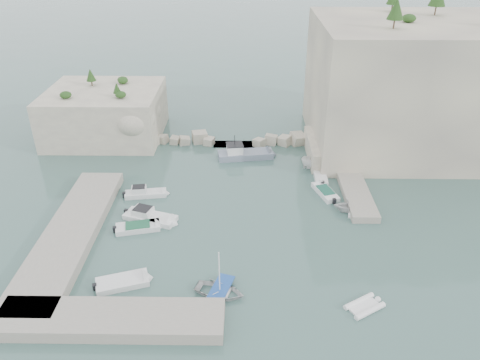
{
  "coord_description": "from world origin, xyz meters",
  "views": [
    {
      "loc": [
        0.64,
        -39.33,
        28.21
      ],
      "look_at": [
        0.0,
        6.0,
        3.0
      ],
      "focal_mm": 35.0,
      "sensor_mm": 36.0,
      "label": 1
    }
  ],
  "objects_px": {
    "motorboat_a": "(146,196)",
    "tender_east_b": "(325,194)",
    "rowboat": "(220,294)",
    "inflatable_dinghy": "(364,308)",
    "tender_east_d": "(320,169)",
    "motorboat_b": "(151,220)",
    "tender_east_a": "(348,211)",
    "motorboat_c": "(138,229)",
    "work_boat": "(246,158)",
    "motorboat_e": "(123,284)",
    "tender_east_c": "(320,178)"
  },
  "relations": [
    {
      "from": "motorboat_b",
      "to": "rowboat",
      "type": "distance_m",
      "value": 13.94
    },
    {
      "from": "motorboat_b",
      "to": "tender_east_a",
      "type": "height_order",
      "value": "tender_east_a"
    },
    {
      "from": "motorboat_a",
      "to": "work_boat",
      "type": "distance_m",
      "value": 15.52
    },
    {
      "from": "tender_east_b",
      "to": "tender_east_c",
      "type": "relative_size",
      "value": 1.03
    },
    {
      "from": "motorboat_c",
      "to": "tender_east_c",
      "type": "relative_size",
      "value": 1.07
    },
    {
      "from": "motorboat_e",
      "to": "tender_east_d",
      "type": "height_order",
      "value": "tender_east_d"
    },
    {
      "from": "motorboat_c",
      "to": "inflatable_dinghy",
      "type": "distance_m",
      "value": 23.83
    },
    {
      "from": "motorboat_a",
      "to": "tender_east_d",
      "type": "relative_size",
      "value": 1.05
    },
    {
      "from": "tender_east_d",
      "to": "inflatable_dinghy",
      "type": "bearing_deg",
      "value": -174.84
    },
    {
      "from": "motorboat_c",
      "to": "tender_east_b",
      "type": "relative_size",
      "value": 1.04
    },
    {
      "from": "motorboat_c",
      "to": "rowboat",
      "type": "height_order",
      "value": "rowboat"
    },
    {
      "from": "tender_east_b",
      "to": "work_boat",
      "type": "height_order",
      "value": "work_boat"
    },
    {
      "from": "motorboat_a",
      "to": "tender_east_a",
      "type": "relative_size",
      "value": 1.61
    },
    {
      "from": "tender_east_b",
      "to": "rowboat",
      "type": "bearing_deg",
      "value": 127.69
    },
    {
      "from": "tender_east_b",
      "to": "motorboat_e",
      "type": "bearing_deg",
      "value": 110.04
    },
    {
      "from": "motorboat_c",
      "to": "work_boat",
      "type": "bearing_deg",
      "value": 43.89
    },
    {
      "from": "motorboat_c",
      "to": "inflatable_dinghy",
      "type": "height_order",
      "value": "motorboat_c"
    },
    {
      "from": "work_boat",
      "to": "motorboat_a",
      "type": "bearing_deg",
      "value": -147.46
    },
    {
      "from": "tender_east_c",
      "to": "tender_east_d",
      "type": "distance_m",
      "value": 2.5
    },
    {
      "from": "motorboat_b",
      "to": "tender_east_d",
      "type": "relative_size",
      "value": 1.26
    },
    {
      "from": "tender_east_d",
      "to": "tender_east_b",
      "type": "bearing_deg",
      "value": -177.96
    },
    {
      "from": "motorboat_c",
      "to": "rowboat",
      "type": "distance_m",
      "value": 13.14
    },
    {
      "from": "inflatable_dinghy",
      "to": "tender_east_a",
      "type": "relative_size",
      "value": 1.05
    },
    {
      "from": "motorboat_e",
      "to": "tender_east_b",
      "type": "bearing_deg",
      "value": 19.86
    },
    {
      "from": "tender_east_b",
      "to": "tender_east_d",
      "type": "relative_size",
      "value": 0.96
    },
    {
      "from": "motorboat_e",
      "to": "tender_east_c",
      "type": "xyz_separation_m",
      "value": [
        20.14,
        19.81,
        0.0
      ]
    },
    {
      "from": "tender_east_a",
      "to": "motorboat_c",
      "type": "bearing_deg",
      "value": 108.44
    },
    {
      "from": "work_boat",
      "to": "motorboat_c",
      "type": "bearing_deg",
      "value": -132.04
    },
    {
      "from": "motorboat_a",
      "to": "tender_east_c",
      "type": "xyz_separation_m",
      "value": [
        20.99,
        4.58,
        0.0
      ]
    },
    {
      "from": "motorboat_b",
      "to": "work_boat",
      "type": "distance_m",
      "value": 18.33
    },
    {
      "from": "motorboat_b",
      "to": "tender_east_c",
      "type": "bearing_deg",
      "value": 44.89
    },
    {
      "from": "tender_east_a",
      "to": "tender_east_b",
      "type": "xyz_separation_m",
      "value": [
        -1.98,
        3.76,
        0.0
      ]
    },
    {
      "from": "rowboat",
      "to": "tender_east_b",
      "type": "height_order",
      "value": "rowboat"
    },
    {
      "from": "motorboat_b",
      "to": "tender_east_c",
      "type": "relative_size",
      "value": 1.35
    },
    {
      "from": "motorboat_e",
      "to": "tender_east_b",
      "type": "height_order",
      "value": "same"
    },
    {
      "from": "tender_east_a",
      "to": "tender_east_c",
      "type": "height_order",
      "value": "tender_east_a"
    },
    {
      "from": "motorboat_b",
      "to": "inflatable_dinghy",
      "type": "xyz_separation_m",
      "value": [
        20.18,
        -12.83,
        0.0
      ]
    },
    {
      "from": "rowboat",
      "to": "tender_east_c",
      "type": "distance_m",
      "value": 23.85
    },
    {
      "from": "tender_east_a",
      "to": "tender_east_d",
      "type": "xyz_separation_m",
      "value": [
        -1.71,
        10.11,
        0.0
      ]
    },
    {
      "from": "motorboat_a",
      "to": "motorboat_b",
      "type": "distance_m",
      "value": 5.18
    },
    {
      "from": "tender_east_a",
      "to": "inflatable_dinghy",
      "type": "bearing_deg",
      "value": -176.42
    },
    {
      "from": "motorboat_e",
      "to": "inflatable_dinghy",
      "type": "relative_size",
      "value": 1.46
    },
    {
      "from": "motorboat_e",
      "to": "work_boat",
      "type": "xyz_separation_m",
      "value": [
        10.79,
        25.5,
        0.0
      ]
    },
    {
      "from": "motorboat_c",
      "to": "motorboat_e",
      "type": "relative_size",
      "value": 0.99
    },
    {
      "from": "inflatable_dinghy",
      "to": "tender_east_b",
      "type": "relative_size",
      "value": 0.71
    },
    {
      "from": "motorboat_a",
      "to": "tender_east_b",
      "type": "xyz_separation_m",
      "value": [
        21.05,
        0.7,
        0.0
      ]
    },
    {
      "from": "motorboat_a",
      "to": "tender_east_d",
      "type": "xyz_separation_m",
      "value": [
        21.31,
        7.05,
        0.0
      ]
    },
    {
      "from": "motorboat_a",
      "to": "rowboat",
      "type": "xyz_separation_m",
      "value": [
        9.52,
        -16.34,
        0.0
      ]
    },
    {
      "from": "motorboat_c",
      "to": "inflatable_dinghy",
      "type": "xyz_separation_m",
      "value": [
        21.14,
        -11.0,
        0.0
      ]
    },
    {
      "from": "rowboat",
      "to": "inflatable_dinghy",
      "type": "bearing_deg",
      "value": -79.36
    }
  ]
}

